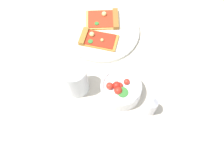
{
  "coord_description": "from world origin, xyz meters",
  "views": [
    {
      "loc": [
        0.41,
        -0.4,
        0.7
      ],
      "look_at": [
        0.14,
        -0.15,
        0.03
      ],
      "focal_mm": 38.49,
      "sensor_mm": 36.0,
      "label": 1
    }
  ],
  "objects_px": {
    "plate": "(102,31)",
    "pizza_slice_far": "(96,39)",
    "pizza_slice_near": "(105,19)",
    "pepper_shaker": "(151,106)",
    "salad_bowl": "(121,89)",
    "soda_glass": "(76,80)"
  },
  "relations": [
    {
      "from": "pizza_slice_far",
      "to": "salad_bowl",
      "type": "height_order",
      "value": "salad_bowl"
    },
    {
      "from": "plate",
      "to": "pizza_slice_near",
      "type": "relative_size",
      "value": 1.79
    },
    {
      "from": "pizza_slice_far",
      "to": "soda_glass",
      "type": "xyz_separation_m",
      "value": [
        0.1,
        -0.16,
        0.03
      ]
    },
    {
      "from": "pizza_slice_near",
      "to": "pizza_slice_far",
      "type": "height_order",
      "value": "same"
    },
    {
      "from": "pizza_slice_far",
      "to": "soda_glass",
      "type": "distance_m",
      "value": 0.19
    },
    {
      "from": "plate",
      "to": "pizza_slice_near",
      "type": "bearing_deg",
      "value": 126.84
    },
    {
      "from": "pizza_slice_near",
      "to": "pizza_slice_far",
      "type": "distance_m",
      "value": 0.1
    },
    {
      "from": "salad_bowl",
      "to": "pepper_shaker",
      "type": "relative_size",
      "value": 1.63
    },
    {
      "from": "plate",
      "to": "pepper_shaker",
      "type": "height_order",
      "value": "pepper_shaker"
    },
    {
      "from": "plate",
      "to": "salad_bowl",
      "type": "xyz_separation_m",
      "value": [
        0.22,
        -0.12,
        0.02
      ]
    },
    {
      "from": "salad_bowl",
      "to": "pepper_shaker",
      "type": "distance_m",
      "value": 0.11
    },
    {
      "from": "soda_glass",
      "to": "pepper_shaker",
      "type": "height_order",
      "value": "soda_glass"
    },
    {
      "from": "salad_bowl",
      "to": "soda_glass",
      "type": "distance_m",
      "value": 0.14
    },
    {
      "from": "pizza_slice_far",
      "to": "plate",
      "type": "bearing_deg",
      "value": 110.27
    },
    {
      "from": "plate",
      "to": "pizza_slice_far",
      "type": "distance_m",
      "value": 0.05
    },
    {
      "from": "pizza_slice_near",
      "to": "pizza_slice_far",
      "type": "bearing_deg",
      "value": -61.81
    },
    {
      "from": "pizza_slice_far",
      "to": "pepper_shaker",
      "type": "relative_size",
      "value": 1.9
    },
    {
      "from": "plate",
      "to": "pizza_slice_far",
      "type": "height_order",
      "value": "pizza_slice_far"
    },
    {
      "from": "plate",
      "to": "pizza_slice_far",
      "type": "xyz_separation_m",
      "value": [
        0.02,
        -0.05,
        0.01
      ]
    },
    {
      "from": "plate",
      "to": "pizza_slice_near",
      "type": "height_order",
      "value": "pizza_slice_near"
    },
    {
      "from": "soda_glass",
      "to": "pizza_slice_near",
      "type": "bearing_deg",
      "value": 120.46
    },
    {
      "from": "salad_bowl",
      "to": "soda_glass",
      "type": "xyz_separation_m",
      "value": [
        -0.11,
        -0.09,
        0.02
      ]
    }
  ]
}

